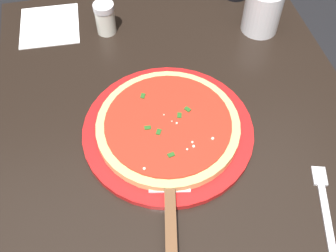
% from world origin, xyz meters
% --- Properties ---
extents(restaurant_table, '(1.04, 0.70, 0.74)m').
position_xyz_m(restaurant_table, '(0.00, 0.00, 0.59)').
color(restaurant_table, black).
rests_on(restaurant_table, ground_plane).
extents(serving_plate, '(0.32, 0.32, 0.01)m').
position_xyz_m(serving_plate, '(-0.05, -0.03, 0.74)').
color(serving_plate, red).
rests_on(serving_plate, restaurant_table).
extents(pizza, '(0.27, 0.27, 0.02)m').
position_xyz_m(pizza, '(-0.05, -0.03, 0.76)').
color(pizza, '#DBB26B').
rests_on(pizza, serving_plate).
extents(pizza_server, '(0.22, 0.09, 0.01)m').
position_xyz_m(pizza_server, '(0.10, -0.06, 0.76)').
color(pizza_server, silver).
rests_on(pizza_server, serving_plate).
extents(cup_tall_drink, '(0.08, 0.08, 0.10)m').
position_xyz_m(cup_tall_drink, '(-0.30, 0.24, 0.79)').
color(cup_tall_drink, silver).
rests_on(cup_tall_drink, restaurant_table).
extents(napkin_folded_right, '(0.15, 0.14, 0.00)m').
position_xyz_m(napkin_folded_right, '(-0.41, -0.24, 0.74)').
color(napkin_folded_right, white).
rests_on(napkin_folded_right, restaurant_table).
extents(fork, '(0.18, 0.07, 0.00)m').
position_xyz_m(fork, '(0.16, 0.19, 0.74)').
color(fork, silver).
rests_on(fork, restaurant_table).
extents(parmesan_shaker, '(0.05, 0.05, 0.07)m').
position_xyz_m(parmesan_shaker, '(-0.36, -0.11, 0.78)').
color(parmesan_shaker, silver).
rests_on(parmesan_shaker, restaurant_table).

